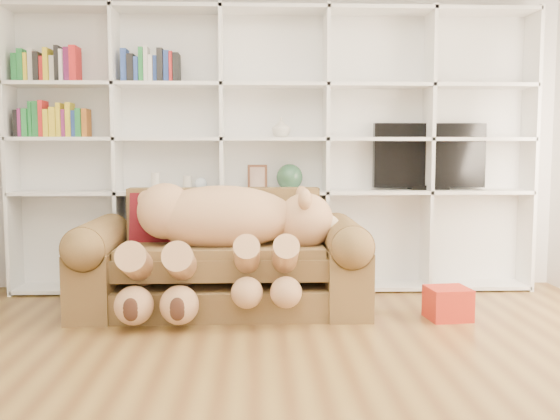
{
  "coord_description": "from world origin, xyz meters",
  "views": [
    {
      "loc": [
        -0.17,
        -3.0,
        1.22
      ],
      "look_at": [
        0.02,
        1.63,
        0.76
      ],
      "focal_mm": 40.0,
      "sensor_mm": 36.0,
      "label": 1
    }
  ],
  "objects_px": {
    "sofa": "(223,264)",
    "tv": "(429,157)",
    "gift_box": "(448,303)",
    "teddy_bear": "(223,230)"
  },
  "relations": [
    {
      "from": "teddy_bear",
      "to": "gift_box",
      "type": "bearing_deg",
      "value": -15.98
    },
    {
      "from": "sofa",
      "to": "teddy_bear",
      "type": "relative_size",
      "value": 1.35
    },
    {
      "from": "tv",
      "to": "sofa",
      "type": "bearing_deg",
      "value": -159.16
    },
    {
      "from": "gift_box",
      "to": "teddy_bear",
      "type": "bearing_deg",
      "value": 173.51
    },
    {
      "from": "sofa",
      "to": "tv",
      "type": "distance_m",
      "value": 2.05
    },
    {
      "from": "gift_box",
      "to": "tv",
      "type": "relative_size",
      "value": 0.3
    },
    {
      "from": "sofa",
      "to": "teddy_bear",
      "type": "distance_m",
      "value": 0.34
    },
    {
      "from": "sofa",
      "to": "gift_box",
      "type": "height_order",
      "value": "sofa"
    },
    {
      "from": "gift_box",
      "to": "tv",
      "type": "bearing_deg",
      "value": 82.75
    },
    {
      "from": "sofa",
      "to": "tv",
      "type": "relative_size",
      "value": 2.22
    }
  ]
}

